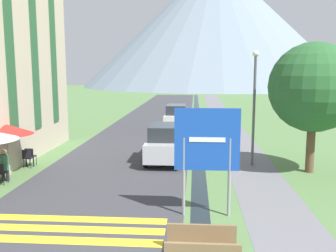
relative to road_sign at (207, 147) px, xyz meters
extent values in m
plane|color=#517542|center=(-1.37, 15.23, -2.12)|extent=(160.00, 160.00, 0.00)
cube|color=#38383D|center=(-3.87, 25.23, -2.12)|extent=(6.40, 60.00, 0.01)
cube|color=slate|center=(2.23, 25.23, -2.12)|extent=(2.20, 60.00, 0.01)
cube|color=black|center=(-0.17, 25.23, -2.12)|extent=(0.60, 60.00, 0.00)
cube|color=yellow|center=(-3.87, -1.99, -2.12)|extent=(5.44, 0.44, 0.01)
cube|color=yellow|center=(-3.87, -1.29, -2.12)|extent=(5.44, 0.44, 0.01)
cube|color=yellow|center=(-3.87, -0.59, -2.12)|extent=(5.44, 0.44, 0.01)
cone|color=slate|center=(4.94, 92.64, 14.62)|extent=(70.12, 70.12, 33.49)
cube|color=#285633|center=(-8.26, 4.74, 3.80)|extent=(0.06, 0.70, 8.88)
cube|color=#285633|center=(-8.26, 7.23, 3.80)|extent=(0.06, 0.70, 8.88)
cube|color=#285633|center=(-8.26, 9.71, 3.80)|extent=(0.06, 0.70, 8.88)
cylinder|color=gray|center=(-0.69, 0.02, -0.92)|extent=(0.10, 0.10, 2.41)
cylinder|color=gray|center=(0.69, 0.02, -0.92)|extent=(0.10, 0.10, 2.41)
cube|color=#1947B7|center=(0.00, 0.00, 0.24)|extent=(1.95, 0.05, 1.87)
cube|color=white|center=(0.00, -0.03, 0.24)|extent=(1.07, 0.02, 0.14)
cube|color=brown|center=(-0.17, -2.21, -1.70)|extent=(1.70, 0.08, 0.45)
cube|color=#B2B2B7|center=(-1.77, 6.75, -1.40)|extent=(1.69, 3.99, 0.84)
cube|color=#23282D|center=(-1.77, 6.55, -0.64)|extent=(1.43, 2.19, 0.68)
cylinder|color=black|center=(-2.58, 7.99, -1.82)|extent=(0.18, 0.60, 0.60)
cylinder|color=black|center=(-0.97, 7.99, -1.82)|extent=(0.18, 0.60, 0.60)
cylinder|color=black|center=(-2.58, 5.52, -1.82)|extent=(0.18, 0.60, 0.60)
cylinder|color=black|center=(-0.97, 5.52, -1.82)|extent=(0.18, 0.60, 0.60)
cube|color=silver|center=(-1.76, 16.94, -1.40)|extent=(1.65, 3.91, 0.84)
cube|color=#23282D|center=(-1.76, 16.74, -0.64)|extent=(1.41, 2.15, 0.68)
cylinder|color=black|center=(-2.54, 18.15, -1.82)|extent=(0.18, 0.60, 0.60)
cylinder|color=black|center=(-0.97, 18.15, -1.82)|extent=(0.18, 0.60, 0.60)
cylinder|color=black|center=(-2.54, 15.73, -1.82)|extent=(0.18, 0.60, 0.60)
cylinder|color=black|center=(-0.97, 15.73, -1.82)|extent=(0.18, 0.60, 0.60)
cube|color=black|center=(-7.90, 5.13, -1.67)|extent=(0.40, 0.40, 0.04)
cube|color=black|center=(-7.90, 4.95, -1.47)|extent=(0.40, 0.04, 0.40)
cylinder|color=black|center=(-8.07, 5.30, -1.90)|extent=(0.03, 0.03, 0.45)
cylinder|color=black|center=(-7.73, 5.30, -1.90)|extent=(0.03, 0.03, 0.45)
cylinder|color=black|center=(-8.07, 4.96, -1.90)|extent=(0.03, 0.03, 0.45)
cylinder|color=black|center=(-7.73, 4.96, -1.90)|extent=(0.03, 0.03, 0.45)
cube|color=black|center=(-7.92, 5.43, -1.67)|extent=(0.40, 0.40, 0.04)
cube|color=black|center=(-7.92, 5.25, -1.47)|extent=(0.40, 0.04, 0.40)
cylinder|color=black|center=(-8.09, 5.60, -1.90)|extent=(0.03, 0.03, 0.45)
cylinder|color=black|center=(-7.75, 5.60, -1.90)|extent=(0.03, 0.03, 0.45)
cylinder|color=black|center=(-8.09, 5.26, -1.90)|extent=(0.03, 0.03, 0.45)
cylinder|color=black|center=(-7.75, 5.26, -1.90)|extent=(0.03, 0.03, 0.45)
cube|color=black|center=(-7.86, 2.64, -1.67)|extent=(0.40, 0.40, 0.04)
cylinder|color=black|center=(-8.03, 2.81, -1.90)|extent=(0.03, 0.03, 0.45)
cylinder|color=black|center=(-7.69, 2.81, -1.90)|extent=(0.03, 0.03, 0.45)
cylinder|color=black|center=(-7.69, 2.47, -1.90)|extent=(0.03, 0.03, 0.45)
cylinder|color=#B7B2A8|center=(-8.18, 3.90, -1.10)|extent=(0.06, 0.06, 2.05)
cone|color=red|center=(-8.18, 3.90, -0.18)|extent=(2.16, 2.16, 0.42)
cylinder|color=#282833|center=(-8.01, 3.05, -1.89)|extent=(0.14, 0.14, 0.46)
cylinder|color=#282833|center=(-7.83, 3.05, -1.89)|extent=(0.14, 0.14, 0.46)
cylinder|color=#386B47|center=(-7.92, 3.05, -1.36)|extent=(0.32, 0.32, 0.61)
sphere|color=#9E755B|center=(-7.92, 3.05, -0.95)|extent=(0.22, 0.22, 0.22)
cylinder|color=#515156|center=(2.33, 6.28, 0.38)|extent=(0.12, 0.12, 5.00)
sphere|color=silver|center=(2.33, 6.28, 3.00)|extent=(0.28, 0.28, 0.28)
cylinder|color=brown|center=(4.62, 5.24, -1.09)|extent=(0.36, 0.36, 2.07)
sphere|color=#285B2D|center=(4.62, 5.24, 1.56)|extent=(3.79, 3.79, 3.79)
camera|label=1|loc=(-0.38, -10.96, 2.29)|focal=40.00mm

